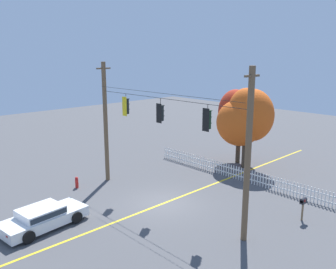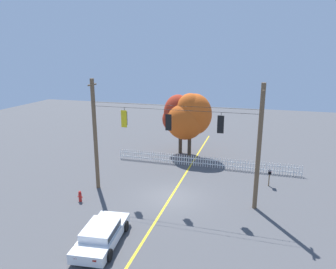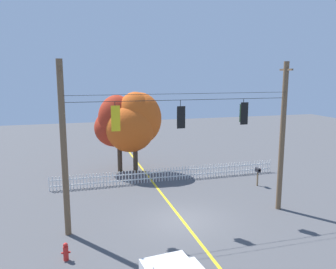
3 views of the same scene
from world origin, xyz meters
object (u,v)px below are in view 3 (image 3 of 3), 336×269
object	(u,v)px
autumn_maple_near_fence	(116,124)
autumn_maple_mid	(135,122)
traffic_signal_eastbound_side	(180,117)
fire_hydrant	(66,252)
traffic_signal_northbound_primary	(115,118)
traffic_signal_westbound_side	(243,113)
roadside_mailbox	(258,171)

from	to	relation	value
autumn_maple_near_fence	autumn_maple_mid	size ratio (longest dim) A/B	0.96
traffic_signal_eastbound_side	autumn_maple_mid	xyz separation A→B (m)	(-0.57, 9.51, -1.48)
traffic_signal_eastbound_side	fire_hydrant	bearing A→B (deg)	-157.27
traffic_signal_northbound_primary	traffic_signal_eastbound_side	world-z (taller)	same
traffic_signal_westbound_side	autumn_maple_near_fence	distance (m)	11.74
traffic_signal_westbound_side	roadside_mailbox	world-z (taller)	traffic_signal_westbound_side
autumn_maple_near_fence	fire_hydrant	size ratio (longest dim) A/B	7.81
traffic_signal_westbound_side	roadside_mailbox	xyz separation A→B (m)	(3.51, 4.06, -4.62)
fire_hydrant	roadside_mailbox	xyz separation A→B (m)	(12.88, 6.50, 0.68)
traffic_signal_northbound_primary	fire_hydrant	xyz separation A→B (m)	(-2.54, -2.44, -5.27)
traffic_signal_northbound_primary	autumn_maple_mid	distance (m)	10.01
traffic_signal_eastbound_side	fire_hydrant	xyz separation A→B (m)	(-5.83, -2.44, -5.21)
fire_hydrant	roadside_mailbox	world-z (taller)	roadside_mailbox
traffic_signal_westbound_side	traffic_signal_northbound_primary	bearing A→B (deg)	-180.00
traffic_signal_northbound_primary	traffic_signal_westbound_side	bearing A→B (deg)	0.00
autumn_maple_mid	roadside_mailbox	distance (m)	9.85
traffic_signal_eastbound_side	traffic_signal_westbound_side	bearing A→B (deg)	-0.01
traffic_signal_northbound_primary	autumn_maple_mid	world-z (taller)	traffic_signal_northbound_primary
traffic_signal_westbound_side	autumn_maple_mid	distance (m)	10.47
traffic_signal_northbound_primary	autumn_maple_near_fence	xyz separation A→B (m)	(1.33, 10.23, -1.74)
traffic_signal_northbound_primary	roadside_mailbox	size ratio (longest dim) A/B	1.09
traffic_signal_northbound_primary	autumn_maple_near_fence	bearing A→B (deg)	82.56
fire_hydrant	roadside_mailbox	distance (m)	14.45
traffic_signal_westbound_side	fire_hydrant	bearing A→B (deg)	-165.39
autumn_maple_near_fence	fire_hydrant	distance (m)	13.71
traffic_signal_northbound_primary	traffic_signal_eastbound_side	size ratio (longest dim) A/B	1.00
autumn_maple_near_fence	roadside_mailbox	size ratio (longest dim) A/B	4.71
traffic_signal_northbound_primary	traffic_signal_westbound_side	distance (m)	6.84
traffic_signal_westbound_side	autumn_maple_near_fence	bearing A→B (deg)	118.28
traffic_signal_eastbound_side	autumn_maple_mid	bearing A→B (deg)	93.41
traffic_signal_northbound_primary	roadside_mailbox	xyz separation A→B (m)	(10.35, 4.06, -4.59)
traffic_signal_eastbound_side	autumn_maple_near_fence	xyz separation A→B (m)	(-1.96, 10.22, -1.69)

